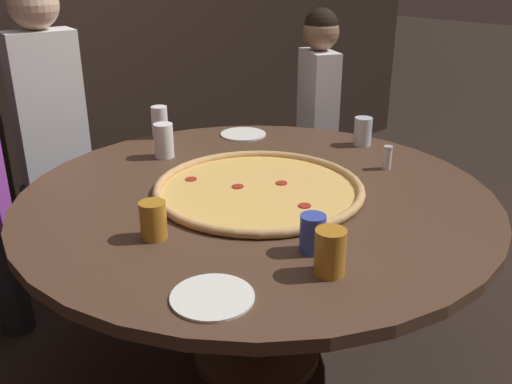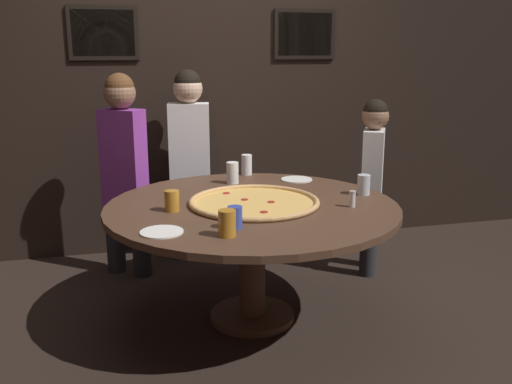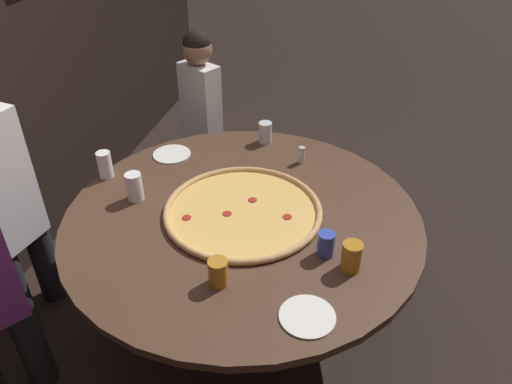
% 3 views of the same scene
% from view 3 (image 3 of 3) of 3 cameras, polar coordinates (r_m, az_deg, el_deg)
% --- Properties ---
extents(ground_plane, '(24.00, 24.00, 0.00)m').
position_cam_3_polar(ground_plane, '(2.94, -1.34, -14.11)').
color(ground_plane, black).
extents(dining_table, '(1.74, 1.74, 0.74)m').
position_cam_3_polar(dining_table, '(2.51, -1.54, -4.64)').
color(dining_table, '#4C3323').
rests_on(dining_table, ground_plane).
extents(giant_pizza, '(0.78, 0.78, 0.03)m').
position_cam_3_polar(giant_pizza, '(2.44, -1.59, -2.11)').
color(giant_pizza, '#EAB75B').
rests_on(giant_pizza, dining_table).
extents(drink_cup_centre_back, '(0.08, 0.08, 0.15)m').
position_cam_3_polar(drink_cup_centre_back, '(2.57, -13.71, 0.62)').
color(drink_cup_centre_back, white).
rests_on(drink_cup_centre_back, dining_table).
extents(drink_cup_far_left, '(0.09, 0.09, 0.13)m').
position_cam_3_polar(drink_cup_far_left, '(2.14, 10.86, -7.25)').
color(drink_cup_far_left, '#BC7A23').
rests_on(drink_cup_far_left, dining_table).
extents(drink_cup_beside_pizza, '(0.08, 0.08, 0.12)m').
position_cam_3_polar(drink_cup_beside_pizza, '(2.19, 8.00, -5.92)').
color(drink_cup_beside_pizza, '#384CB7').
rests_on(drink_cup_beside_pizza, dining_table).
extents(drink_cup_far_right, '(0.08, 0.08, 0.15)m').
position_cam_3_polar(drink_cup_far_right, '(2.80, -16.88, 3.01)').
color(drink_cup_far_right, white).
rests_on(drink_cup_far_right, dining_table).
extents(drink_cup_by_shaker, '(0.08, 0.08, 0.12)m').
position_cam_3_polar(drink_cup_by_shaker, '(2.05, -4.35, -9.15)').
color(drink_cup_by_shaker, '#BC7A23').
rests_on(drink_cup_by_shaker, dining_table).
extents(drink_cup_front_edge, '(0.08, 0.08, 0.13)m').
position_cam_3_polar(drink_cup_front_edge, '(3.02, 1.06, 6.83)').
color(drink_cup_front_edge, silver).
rests_on(drink_cup_front_edge, dining_table).
extents(white_plate_right_side, '(0.22, 0.22, 0.01)m').
position_cam_3_polar(white_plate_right_side, '(1.96, 5.88, -13.95)').
color(white_plate_right_side, white).
rests_on(white_plate_right_side, dining_table).
extents(white_plate_beside_cup, '(0.22, 0.22, 0.01)m').
position_cam_3_polar(white_plate_beside_cup, '(2.95, -9.60, 4.28)').
color(white_plate_beside_cup, white).
rests_on(white_plate_beside_cup, dining_table).
extents(condiment_shaker, '(0.04, 0.04, 0.10)m').
position_cam_3_polar(condiment_shaker, '(2.83, 5.22, 4.26)').
color(condiment_shaker, silver).
rests_on(condiment_shaker, dining_table).
extents(diner_far_right, '(0.39, 0.22, 1.49)m').
position_cam_3_polar(diner_far_right, '(2.74, -27.26, 0.37)').
color(diner_far_right, '#232328').
rests_on(diner_far_right, ground_plane).
extents(diner_far_left, '(0.26, 0.34, 1.29)m').
position_cam_3_polar(diner_far_left, '(3.45, -6.26, 8.98)').
color(diner_far_left, '#232328').
rests_on(diner_far_left, ground_plane).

